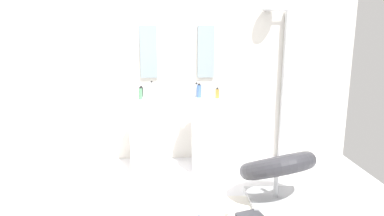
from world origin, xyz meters
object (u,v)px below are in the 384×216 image
(lounge_chair, at_px, (277,170))
(soap_bottle_green, at_px, (141,94))
(coffee_mug, at_px, (232,213))
(soap_bottle_clear, at_px, (196,90))
(pedestal_sink_left, at_px, (148,133))
(soap_bottle_white, at_px, (152,89))
(shower_column, at_px, (286,83))
(towel_rack, at_px, (34,150))
(soap_bottle_blue, at_px, (199,91))
(soap_bottle_black, at_px, (141,92))
(pedestal_sink_right, at_px, (208,133))
(soap_bottle_amber, at_px, (217,93))

(lounge_chair, height_order, soap_bottle_green, soap_bottle_green)
(coffee_mug, xyz_separation_m, soap_bottle_clear, (-0.26, 1.29, 0.97))
(pedestal_sink_left, relative_size, soap_bottle_white, 5.50)
(shower_column, xyz_separation_m, towel_rack, (-2.86, -1.33, -0.45))
(soap_bottle_green, xyz_separation_m, soap_bottle_white, (0.12, 0.24, 0.02))
(shower_column, bearing_deg, lounge_chair, -110.33)
(coffee_mug, bearing_deg, soap_bottle_blue, 100.64)
(coffee_mug, relative_size, soap_bottle_black, 0.82)
(shower_column, bearing_deg, pedestal_sink_left, -169.14)
(soap_bottle_green, height_order, soap_bottle_clear, soap_bottle_clear)
(pedestal_sink_left, xyz_separation_m, soap_bottle_black, (-0.08, 0.09, 0.52))
(shower_column, distance_m, towel_rack, 3.18)
(soap_bottle_black, bearing_deg, lounge_chair, -34.47)
(shower_column, height_order, soap_bottle_black, shower_column)
(pedestal_sink_right, bearing_deg, shower_column, 18.01)
(lounge_chair, bearing_deg, soap_bottle_amber, 121.85)
(soap_bottle_amber, bearing_deg, pedestal_sink_left, 175.37)
(coffee_mug, xyz_separation_m, soap_bottle_white, (-0.82, 1.36, 0.98))
(soap_bottle_blue, height_order, soap_bottle_clear, soap_bottle_clear)
(soap_bottle_green, xyz_separation_m, soap_bottle_amber, (0.93, 0.04, -0.01))
(soap_bottle_blue, bearing_deg, lounge_chair, -50.59)
(lounge_chair, bearing_deg, soap_bottle_white, 142.06)
(soap_bottle_clear, height_order, soap_bottle_black, soap_bottle_clear)
(shower_column, relative_size, coffee_mug, 18.80)
(soap_bottle_blue, bearing_deg, soap_bottle_green, -172.05)
(soap_bottle_white, height_order, soap_bottle_amber, soap_bottle_white)
(soap_bottle_white, height_order, soap_bottle_clear, soap_bottle_white)
(lounge_chair, height_order, soap_bottle_blue, soap_bottle_blue)
(pedestal_sink_left, distance_m, lounge_chair, 1.67)
(soap_bottle_black, bearing_deg, towel_rack, -131.01)
(soap_bottle_clear, bearing_deg, lounge_chair, -51.44)
(lounge_chair, bearing_deg, soap_bottle_green, 151.09)
(pedestal_sink_left, xyz_separation_m, soap_bottle_amber, (0.87, -0.07, 0.52))
(lounge_chair, xyz_separation_m, soap_bottle_blue, (-0.74, 0.90, 0.68))
(pedestal_sink_left, bearing_deg, soap_bottle_green, -120.30)
(pedestal_sink_right, height_order, soap_bottle_black, soap_bottle_black)
(soap_bottle_black, bearing_deg, pedestal_sink_right, -6.39)
(lounge_chair, bearing_deg, coffee_mug, -147.88)
(towel_rack, bearing_deg, soap_bottle_blue, 30.18)
(pedestal_sink_right, bearing_deg, coffee_mug, -84.68)
(pedestal_sink_left, bearing_deg, soap_bottle_clear, 5.11)
(shower_column, height_order, towel_rack, shower_column)
(shower_column, xyz_separation_m, soap_bottle_blue, (-1.21, -0.37, -0.05))
(pedestal_sink_right, height_order, soap_bottle_blue, soap_bottle_blue)
(towel_rack, height_order, soap_bottle_green, soap_bottle_green)
(pedestal_sink_left, relative_size, towel_rack, 1.11)
(pedestal_sink_left, bearing_deg, pedestal_sink_right, 0.00)
(soap_bottle_black, bearing_deg, soap_bottle_blue, -8.18)
(soap_bottle_white, bearing_deg, soap_bottle_amber, -13.79)
(pedestal_sink_left, height_order, soap_bottle_green, soap_bottle_green)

